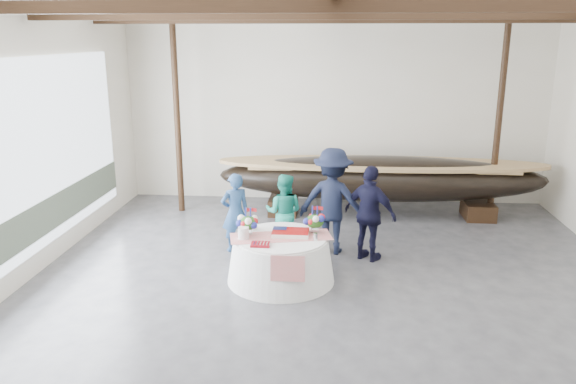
{
  "coord_description": "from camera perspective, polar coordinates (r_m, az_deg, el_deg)",
  "views": [
    {
      "loc": [
        0.01,
        -7.51,
        3.9
      ],
      "look_at": [
        -0.82,
        2.47,
        1.13
      ],
      "focal_mm": 35.0,
      "sensor_mm": 36.0,
      "label": 1
    }
  ],
  "objects": [
    {
      "name": "longboat_display",
      "position": [
        12.67,
        9.4,
        1.41
      ],
      "size": [
        7.28,
        1.46,
        1.36
      ],
      "color": "black",
      "rests_on": "ground"
    },
    {
      "name": "open_bay",
      "position": [
        10.07,
        -24.9,
        2.1
      ],
      "size": [
        0.03,
        7.0,
        3.2
      ],
      "color": "silver",
      "rests_on": "ground"
    },
    {
      "name": "guest_woman_blue",
      "position": [
        10.51,
        -5.38,
        -2.08
      ],
      "size": [
        0.65,
        0.58,
        1.5
      ],
      "primitive_type": "imported",
      "rotation": [
        0.0,
        0.0,
        3.64
      ],
      "color": "navy",
      "rests_on": "ground"
    },
    {
      "name": "guest_man_right",
      "position": [
        10.09,
        8.34,
        -2.2
      ],
      "size": [
        1.09,
        0.92,
        1.74
      ],
      "primitive_type": "imported",
      "rotation": [
        0.0,
        0.0,
        2.56
      ],
      "color": "black",
      "rests_on": "ground"
    },
    {
      "name": "banquet_table",
      "position": [
        9.31,
        -0.72,
        -6.77
      ],
      "size": [
        1.77,
        1.77,
        0.76
      ],
      "color": "white",
      "rests_on": "ground"
    },
    {
      "name": "guest_man_left",
      "position": [
        10.36,
        4.56,
        -0.93
      ],
      "size": [
        1.41,
        1.01,
        1.98
      ],
      "primitive_type": "imported",
      "rotation": [
        0.0,
        0.0,
        2.91
      ],
      "color": "black",
      "rests_on": "ground"
    },
    {
      "name": "tabletop_items",
      "position": [
        9.23,
        -0.92,
        -3.45
      ],
      "size": [
        1.72,
        0.99,
        0.4
      ],
      "color": "red",
      "rests_on": "banquet_table"
    },
    {
      "name": "guest_woman_teal",
      "position": [
        10.51,
        -0.43,
        -2.08
      ],
      "size": [
        0.78,
        0.65,
        1.47
      ],
      "primitive_type": "imported",
      "rotation": [
        0.0,
        0.0,
        3.01
      ],
      "color": "#1C937C",
      "rests_on": "ground"
    },
    {
      "name": "floor",
      "position": [
        8.46,
        4.25,
        -12.06
      ],
      "size": [
        10.0,
        12.0,
        0.01
      ],
      "primitive_type": "cube",
      "color": "#3D3D42",
      "rests_on": "ground"
    },
    {
      "name": "pavilion_structure",
      "position": [
        8.32,
        4.88,
        16.09
      ],
      "size": [
        9.8,
        11.76,
        4.5
      ],
      "color": "black",
      "rests_on": "ground"
    },
    {
      "name": "wall_back",
      "position": [
        13.61,
        4.75,
        8.43
      ],
      "size": [
        10.0,
        0.02,
        4.5
      ],
      "primitive_type": "cube",
      "color": "silver",
      "rests_on": "ground"
    }
  ]
}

